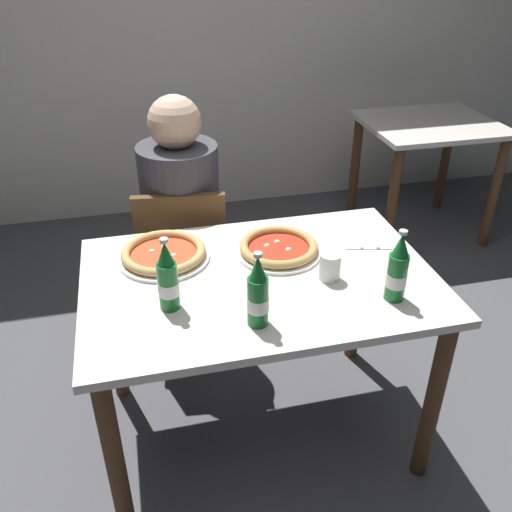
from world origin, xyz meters
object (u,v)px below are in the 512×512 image
Objects in this scene: beer_bottle_right at (168,279)px; paper_cup at (330,267)px; pizza_marinara_far at (279,248)px; chair_behind_table at (184,259)px; beer_bottle_center at (397,271)px; pizza_margherita_near at (164,254)px; beer_bottle_left at (258,295)px; dining_table_background at (427,146)px; napkin_with_cutlery at (365,237)px; diner_seated at (183,234)px; dining_table_main at (259,303)px.

paper_cup is (0.54, 0.04, -0.06)m from beer_bottle_right.
beer_bottle_right is 0.55m from paper_cup.
chair_behind_table is at bearing 122.57° from pizza_marinara_far.
beer_bottle_center and beer_bottle_right have the same top height.
chair_behind_table is at bearing 75.95° from pizza_margherita_near.
dining_table_background is at bearing 48.27° from beer_bottle_left.
chair_behind_table is 0.82m from beer_bottle_right.
chair_behind_table is 3.44× the size of beer_bottle_left.
dining_table_background is at bearing 52.43° from napkin_with_cutlery.
beer_bottle_right is at bearing 150.11° from beer_bottle_left.
diner_seated is at bearing 142.76° from napkin_with_cutlery.
beer_bottle_left is at bearing -148.28° from paper_cup.
diner_seated reaches higher than paper_cup.
paper_cup is at bearing -128.80° from dining_table_background.
paper_cup reaches higher than pizza_marinara_far.
beer_bottle_right is (-0.11, -0.72, 0.37)m from chair_behind_table.
beer_bottle_center is at bearing -56.76° from diner_seated.
beer_bottle_center is at bearing -100.21° from napkin_with_cutlery.
pizza_marinara_far is at bearing 121.17° from paper_cup.
beer_bottle_center reaches higher than chair_behind_table.
dining_table_background is at bearing 44.95° from dining_table_main.
paper_cup is at bearing -60.17° from diner_seated.
diner_seated reaches higher than beer_bottle_center.
napkin_with_cutlery is (-0.97, -1.26, 0.16)m from dining_table_background.
chair_behind_table is 1.83m from dining_table_background.
dining_table_main is 4.86× the size of beer_bottle_center.
beer_bottle_center is 1.14× the size of napkin_with_cutlery.
napkin_with_cutlery reaches higher than dining_table_background.
dining_table_main is at bearing -73.75° from diner_seated.
beer_bottle_right is (-0.70, 0.12, 0.00)m from beer_bottle_center.
pizza_marinara_far is 0.46m from beer_bottle_center.
beer_bottle_center is at bearing -122.21° from dining_table_background.
beer_bottle_center reaches higher than napkin_with_cutlery.
beer_bottle_right is at bearing 88.50° from chair_behind_table.
chair_behind_table is at bearing 108.27° from dining_table_main.
beer_bottle_right is 2.60× the size of paper_cup.
diner_seated is at bearing 119.31° from pizza_marinara_far.
diner_seated is (0.01, 0.05, 0.10)m from chair_behind_table.
dining_table_background is 3.69× the size of napkin_with_cutlery.
dining_table_background is at bearing -145.89° from chair_behind_table.
dining_table_main is 0.50m from beer_bottle_center.
beer_bottle_left is 1.00× the size of beer_bottle_center.
dining_table_background is 3.24× the size of beer_bottle_left.
pizza_margherita_near is (-0.11, -0.42, 0.29)m from chair_behind_table.
diner_seated is at bearing -154.66° from dining_table_background.
pizza_marinara_far is (0.31, -0.48, 0.29)m from chair_behind_table.
chair_behind_table reaches higher than pizza_marinara_far.
diner_seated is at bearing 119.83° from paper_cup.
dining_table_main is at bearing 162.77° from paper_cup.
beer_bottle_center reaches higher than pizza_margherita_near.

